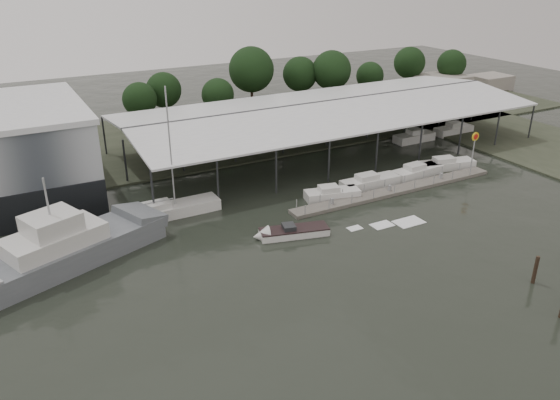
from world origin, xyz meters
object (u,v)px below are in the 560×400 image
shell_fuel_sign (474,145)px  speedboat_underway (288,233)px  grey_trawler (69,247)px  white_sailboat (169,210)px

shell_fuel_sign → speedboat_underway: bearing=-172.6°
grey_trawler → speedboat_underway: (19.66, -4.92, -1.19)m
grey_trawler → speedboat_underway: size_ratio=1.03×
shell_fuel_sign → grey_trawler: (-48.31, 1.22, -2.35)m
white_sailboat → speedboat_underway: (8.81, -10.17, -0.26)m
grey_trawler → white_sailboat: (10.84, 5.25, -0.93)m
shell_fuel_sign → speedboat_underway: shell_fuel_sign is taller
grey_trawler → speedboat_underway: grey_trawler is taller
shell_fuel_sign → speedboat_underway: size_ratio=0.30×
grey_trawler → white_sailboat: bearing=4.8°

